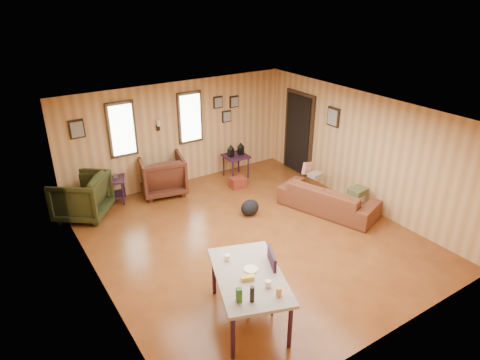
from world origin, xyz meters
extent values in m
cube|color=brown|center=(0.00, 0.00, -0.01)|extent=(5.50, 6.00, 0.02)
cube|color=#997C5B|center=(0.00, 0.00, 2.41)|extent=(5.50, 6.00, 0.02)
cube|color=tan|center=(0.00, 3.01, 1.20)|extent=(5.50, 0.02, 2.40)
cube|color=tan|center=(0.00, -3.01, 1.20)|extent=(5.50, 0.02, 2.40)
cube|color=tan|center=(-2.76, 0.00, 1.20)|extent=(0.02, 6.00, 2.40)
cube|color=tan|center=(2.76, 0.00, 1.20)|extent=(0.02, 6.00, 2.40)
cube|color=black|center=(-1.30, 2.97, 1.55)|extent=(0.60, 0.05, 1.20)
cube|color=#E0F2D1|center=(-1.30, 2.93, 1.55)|extent=(0.48, 0.04, 1.06)
cube|color=black|center=(0.30, 2.97, 1.55)|extent=(0.60, 0.05, 1.20)
cube|color=#E0F2D1|center=(0.30, 2.93, 1.55)|extent=(0.48, 0.04, 1.06)
cube|color=black|center=(-0.50, 2.95, 1.45)|extent=(0.07, 0.05, 0.12)
cylinder|color=silver|center=(-0.50, 2.89, 1.58)|extent=(0.07, 0.07, 0.14)
cube|color=black|center=(2.72, 1.95, 1.00)|extent=(0.06, 1.00, 2.05)
cube|color=black|center=(2.68, 1.95, 1.00)|extent=(0.04, 0.82, 1.90)
cube|color=black|center=(1.05, 2.97, 1.80)|extent=(0.24, 0.04, 0.28)
cube|color=#9E998C|center=(1.05, 2.94, 1.80)|extent=(0.19, 0.02, 0.22)
cube|color=black|center=(1.50, 2.97, 1.75)|extent=(0.24, 0.04, 0.28)
cube|color=#9E998C|center=(1.50, 2.94, 1.75)|extent=(0.19, 0.02, 0.22)
cube|color=black|center=(1.28, 2.97, 1.42)|extent=(0.24, 0.04, 0.28)
cube|color=#9E998C|center=(1.28, 2.94, 1.42)|extent=(0.19, 0.02, 0.22)
cube|color=black|center=(-2.20, 2.97, 1.72)|extent=(0.30, 0.04, 0.38)
cube|color=#9E998C|center=(-2.20, 2.94, 1.72)|extent=(0.24, 0.02, 0.31)
cube|color=black|center=(2.72, 0.85, 1.70)|extent=(0.04, 0.34, 0.42)
cube|color=#9E998C|center=(2.69, 0.85, 1.70)|extent=(0.02, 0.27, 0.34)
imported|color=brown|center=(1.94, 0.01, 0.39)|extent=(1.22, 2.10, 0.79)
imported|color=#492215|center=(-0.60, 2.68, 0.49)|extent=(1.12, 1.07, 0.97)
imported|color=#292E15|center=(-2.41, 2.56, 0.49)|extent=(1.30, 1.31, 0.99)
cube|color=#2F152B|center=(-1.70, 2.84, 0.54)|extent=(0.68, 0.65, 0.04)
cube|color=#2F152B|center=(-1.70, 2.84, 0.18)|extent=(0.61, 0.59, 0.03)
cylinder|color=#2F152B|center=(-1.98, 2.74, 0.26)|extent=(0.05, 0.05, 0.53)
cylinder|color=#2F152B|center=(-1.56, 2.58, 0.26)|extent=(0.05, 0.05, 0.53)
cylinder|color=#2F152B|center=(-1.84, 3.11, 0.26)|extent=(0.05, 0.05, 0.53)
cylinder|color=#2F152B|center=(-1.42, 2.94, 0.26)|extent=(0.05, 0.05, 0.53)
cube|color=brown|center=(-1.81, 2.89, 0.62)|extent=(0.10, 0.05, 0.13)
cube|color=brown|center=(-1.61, 2.81, 0.61)|extent=(0.09, 0.05, 0.12)
cube|color=#2F152B|center=(1.25, 2.51, 0.54)|extent=(0.55, 0.55, 0.04)
cylinder|color=#2F152B|center=(1.03, 2.30, 0.27)|extent=(0.04, 0.04, 0.54)
cylinder|color=#2F152B|center=(1.47, 2.29, 0.27)|extent=(0.04, 0.04, 0.54)
cylinder|color=#2F152B|center=(1.04, 2.73, 0.27)|extent=(0.04, 0.04, 0.54)
cylinder|color=#2F152B|center=(1.47, 2.73, 0.27)|extent=(0.04, 0.04, 0.54)
cube|color=black|center=(1.11, 2.52, 0.66)|extent=(0.12, 0.12, 0.20)
cone|color=black|center=(1.11, 2.52, 0.82)|extent=(0.16, 0.16, 0.11)
cube|color=black|center=(1.39, 2.51, 0.66)|extent=(0.12, 0.12, 0.20)
cone|color=black|center=(1.39, 2.51, 0.82)|extent=(0.16, 0.16, 0.11)
cube|color=maroon|center=(0.96, 1.98, 0.12)|extent=(0.36, 0.27, 0.25)
ellipsoid|color=black|center=(0.47, 0.74, 0.17)|extent=(0.42, 0.33, 0.34)
cube|color=#4A4E2C|center=(2.41, -0.34, 0.48)|extent=(0.39, 0.33, 0.12)
cube|color=red|center=(2.20, 0.99, 0.55)|extent=(0.33, 0.12, 0.32)
cube|color=gray|center=(2.25, 0.77, 0.46)|extent=(0.33, 0.27, 0.09)
cube|color=gray|center=(-1.22, -1.71, 0.74)|extent=(1.34, 1.70, 0.05)
cylinder|color=#2F152B|center=(-1.79, -2.19, 0.36)|extent=(0.08, 0.08, 0.72)
cylinder|color=#2F152B|center=(-1.08, -2.44, 0.36)|extent=(0.08, 0.08, 0.72)
cylinder|color=#2F152B|center=(-1.36, -0.97, 0.36)|extent=(0.08, 0.08, 0.72)
cylinder|color=#2F152B|center=(-0.65, -1.22, 0.36)|extent=(0.08, 0.08, 0.72)
cylinder|color=white|center=(-1.15, -2.05, 0.80)|extent=(0.10, 0.10, 0.09)
cylinder|color=white|center=(-1.30, -1.26, 0.80)|extent=(0.10, 0.10, 0.09)
cube|color=#2F6323|center=(-1.62, -2.07, 0.85)|extent=(0.09, 0.09, 0.19)
cylinder|color=black|center=(-1.49, -2.16, 0.87)|extent=(0.08, 0.08, 0.22)
cylinder|color=tan|center=(-1.14, -2.26, 0.82)|extent=(0.09, 0.09, 0.12)
cylinder|color=white|center=(-1.14, -1.63, 0.77)|extent=(0.25, 0.25, 0.02)
cube|color=gold|center=(-1.30, -1.79, 0.79)|extent=(0.20, 0.13, 0.06)
cube|color=#292E15|center=(-0.99, -1.61, 0.47)|extent=(0.58, 0.58, 0.05)
cube|color=#2F152B|center=(-0.82, -1.68, 0.73)|extent=(0.21, 0.40, 0.48)
cylinder|color=#2F152B|center=(-1.22, -1.70, 0.23)|extent=(0.05, 0.05, 0.46)
cylinder|color=#2F152B|center=(-0.90, -1.84, 0.23)|extent=(0.05, 0.05, 0.46)
cylinder|color=#2F152B|center=(-1.08, -1.37, 0.23)|extent=(0.05, 0.05, 0.46)
cylinder|color=#2F152B|center=(-0.76, -1.52, 0.23)|extent=(0.05, 0.05, 0.46)
camera|label=1|loc=(-3.90, -5.60, 4.38)|focal=32.00mm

